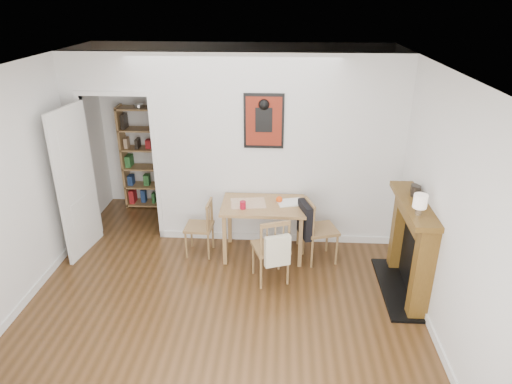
# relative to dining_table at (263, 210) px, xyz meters

# --- Properties ---
(ground) EXTENTS (5.20, 5.20, 0.00)m
(ground) POSITION_rel_dining_table_xyz_m (-0.42, -0.97, -0.65)
(ground) COLOR #51331A
(ground) RESTS_ON ground
(room_shell) EXTENTS (5.20, 5.20, 5.20)m
(room_shell) POSITION_rel_dining_table_xyz_m (-0.32, 0.37, 0.65)
(room_shell) COLOR silver
(room_shell) RESTS_ON ground
(dining_table) EXTENTS (1.09, 0.69, 0.74)m
(dining_table) POSITION_rel_dining_table_xyz_m (0.00, 0.00, 0.00)
(dining_table) COLOR olive
(dining_table) RESTS_ON ground
(chair_left) EXTENTS (0.41, 0.41, 0.78)m
(chair_left) POSITION_rel_dining_table_xyz_m (-0.86, -0.04, -0.26)
(chair_left) COLOR olive
(chair_left) RESTS_ON ground
(chair_right) EXTENTS (0.59, 0.54, 0.87)m
(chair_right) POSITION_rel_dining_table_xyz_m (0.73, -0.11, -0.20)
(chair_right) COLOR olive
(chair_right) RESTS_ON ground
(chair_front) EXTENTS (0.56, 0.59, 0.88)m
(chair_front) POSITION_rel_dining_table_xyz_m (0.12, -0.61, -0.21)
(chair_front) COLOR olive
(chair_front) RESTS_ON ground
(bookshelf) EXTENTS (0.71, 0.28, 1.68)m
(bookshelf) POSITION_rel_dining_table_xyz_m (-1.97, 1.43, 0.17)
(bookshelf) COLOR olive
(bookshelf) RESTS_ON ground
(fireplace) EXTENTS (0.45, 1.25, 1.16)m
(fireplace) POSITION_rel_dining_table_xyz_m (1.74, -0.72, -0.04)
(fireplace) COLOR brown
(fireplace) RESTS_ON ground
(red_glass) EXTENTS (0.08, 0.08, 0.10)m
(red_glass) POSITION_rel_dining_table_xyz_m (-0.26, -0.15, 0.14)
(red_glass) COLOR maroon
(red_glass) RESTS_ON dining_table
(orange_fruit) EXTENTS (0.09, 0.09, 0.09)m
(orange_fruit) POSITION_rel_dining_table_xyz_m (0.20, 0.07, 0.13)
(orange_fruit) COLOR #EF490C
(orange_fruit) RESTS_ON dining_table
(placemat) EXTENTS (0.49, 0.40, 0.00)m
(placemat) POSITION_rel_dining_table_xyz_m (-0.20, 0.01, 0.09)
(placemat) COLOR beige
(placemat) RESTS_ON dining_table
(notebook) EXTENTS (0.37, 0.30, 0.02)m
(notebook) POSITION_rel_dining_table_xyz_m (0.34, 0.06, 0.10)
(notebook) COLOR white
(notebook) RESTS_ON dining_table
(mantel_lamp) EXTENTS (0.14, 0.14, 0.23)m
(mantel_lamp) POSITION_rel_dining_table_xyz_m (1.65, -1.04, 0.65)
(mantel_lamp) COLOR silver
(mantel_lamp) RESTS_ON fireplace
(ceramic_jar_a) EXTENTS (0.11, 0.11, 0.13)m
(ceramic_jar_a) POSITION_rel_dining_table_xyz_m (1.74, -0.57, 0.57)
(ceramic_jar_a) COLOR black
(ceramic_jar_a) RESTS_ON fireplace
(ceramic_jar_b) EXTENTS (0.08, 0.08, 0.10)m
(ceramic_jar_b) POSITION_rel_dining_table_xyz_m (1.75, -0.45, 0.56)
(ceramic_jar_b) COLOR black
(ceramic_jar_b) RESTS_ON fireplace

